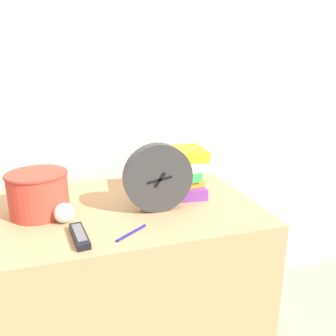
{
  "coord_description": "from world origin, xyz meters",
  "views": [
    {
      "loc": [
        -0.15,
        -0.8,
        1.2
      ],
      "look_at": [
        0.2,
        0.31,
        0.85
      ],
      "focal_mm": 35.0,
      "sensor_mm": 36.0,
      "label": 1
    }
  ],
  "objects_px": {
    "basket": "(38,192)",
    "crumpled_paper_ball": "(64,213)",
    "book_stack": "(178,171)",
    "desk_clock": "(158,178)",
    "tv_remote": "(79,236)",
    "pen": "(131,233)"
  },
  "relations": [
    {
      "from": "book_stack",
      "to": "pen",
      "type": "relative_size",
      "value": 2.22
    },
    {
      "from": "book_stack",
      "to": "basket",
      "type": "height_order",
      "value": "book_stack"
    },
    {
      "from": "desk_clock",
      "to": "basket",
      "type": "distance_m",
      "value": 0.41
    },
    {
      "from": "book_stack",
      "to": "tv_remote",
      "type": "xyz_separation_m",
      "value": [
        -0.4,
        -0.26,
        -0.09
      ]
    },
    {
      "from": "desk_clock",
      "to": "pen",
      "type": "distance_m",
      "value": 0.23
    },
    {
      "from": "book_stack",
      "to": "basket",
      "type": "bearing_deg",
      "value": -176.08
    },
    {
      "from": "tv_remote",
      "to": "pen",
      "type": "distance_m",
      "value": 0.15
    },
    {
      "from": "basket",
      "to": "pen",
      "type": "distance_m",
      "value": 0.37
    },
    {
      "from": "book_stack",
      "to": "basket",
      "type": "distance_m",
      "value": 0.52
    },
    {
      "from": "basket",
      "to": "tv_remote",
      "type": "height_order",
      "value": "basket"
    },
    {
      "from": "crumpled_paper_ball",
      "to": "tv_remote",
      "type": "bearing_deg",
      "value": -72.58
    },
    {
      "from": "desk_clock",
      "to": "crumpled_paper_ball",
      "type": "xyz_separation_m",
      "value": [
        -0.32,
        0.0,
        -0.09
      ]
    },
    {
      "from": "basket",
      "to": "crumpled_paper_ball",
      "type": "bearing_deg",
      "value": -50.02
    },
    {
      "from": "desk_clock",
      "to": "pen",
      "type": "xyz_separation_m",
      "value": [
        -0.13,
        -0.15,
        -0.12
      ]
    },
    {
      "from": "desk_clock",
      "to": "tv_remote",
      "type": "distance_m",
      "value": 0.33
    },
    {
      "from": "book_stack",
      "to": "tv_remote",
      "type": "height_order",
      "value": "book_stack"
    },
    {
      "from": "book_stack",
      "to": "crumpled_paper_ball",
      "type": "distance_m",
      "value": 0.46
    },
    {
      "from": "crumpled_paper_ball",
      "to": "desk_clock",
      "type": "bearing_deg",
      "value": -0.11
    },
    {
      "from": "tv_remote",
      "to": "basket",
      "type": "bearing_deg",
      "value": 118.18
    },
    {
      "from": "book_stack",
      "to": "pen",
      "type": "xyz_separation_m",
      "value": [
        -0.24,
        -0.28,
        -0.09
      ]
    },
    {
      "from": "crumpled_paper_ball",
      "to": "pen",
      "type": "relative_size",
      "value": 0.61
    },
    {
      "from": "desk_clock",
      "to": "tv_remote",
      "type": "bearing_deg",
      "value": -155.22
    }
  ]
}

